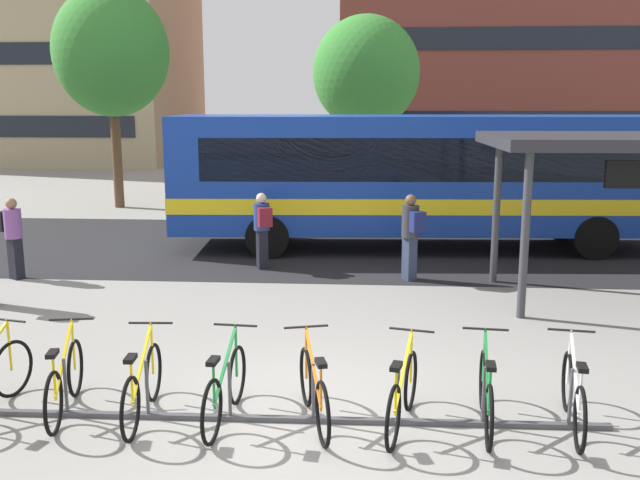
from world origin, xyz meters
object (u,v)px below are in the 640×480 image
Objects in this scene: commuter_navy_pack_3 at (411,231)px; street_tree_0 at (366,73)px; commuter_black_pack_0 at (13,233)px; parked_bicycle_yellow_7 at (402,396)px; street_tree_1 at (111,52)px; commuter_maroon_pack_1 at (262,226)px; parked_bicycle_yellow_3 at (65,382)px; parked_bicycle_white_9 at (573,397)px; parked_bicycle_green_8 at (486,395)px; parked_bicycle_green_5 at (225,390)px; city_bus at (428,176)px; parked_bicycle_orange_6 at (314,392)px; parked_bicycle_yellow_4 at (143,387)px.

commuter_navy_pack_3 is 12.35m from street_tree_0.
commuter_navy_pack_3 is (7.98, 0.41, 0.05)m from commuter_black_pack_0.
street_tree_1 reaches higher than parked_bicycle_yellow_7.
commuter_black_pack_0 is 0.23× the size of street_tree_1.
street_tree_1 reaches higher than commuter_maroon_pack_1.
parked_bicycle_yellow_3 is at bearing -72.52° from street_tree_1.
commuter_maroon_pack_1 is at bearing -53.90° from street_tree_1.
parked_bicycle_white_9 is 18.85m from street_tree_0.
commuter_navy_pack_3 is (-0.46, 6.46, 0.62)m from parked_bicycle_green_8.
parked_bicycle_green_5 and parked_bicycle_white_9 have the same top height.
parked_bicycle_white_9 is at bearing -84.41° from parked_bicycle_green_5.
commuter_maroon_pack_1 is (-3.55, 7.21, 0.56)m from parked_bicycle_green_8.
parked_bicycle_green_5 is 1.00× the size of parked_bicycle_green_8.
parked_bicycle_white_9 is at bearing -73.50° from parked_bicycle_yellow_7.
street_tree_1 reaches higher than parked_bicycle_yellow_3.
city_bus reaches higher than commuter_navy_pack_3.
parked_bicycle_yellow_3 is at bearing -100.39° from street_tree_0.
commuter_maroon_pack_1 is at bearing 33.28° from parked_bicycle_yellow_7.
city_bus is 10.23m from parked_bicycle_green_5.
parked_bicycle_orange_6 is (2.88, -0.08, 0.00)m from parked_bicycle_yellow_3.
street_tree_1 is (-6.13, 8.41, 4.12)m from commuter_maroon_pack_1.
parked_bicycle_green_8 is 1.00× the size of parked_bicycle_white_9.
parked_bicycle_orange_6 and parked_bicycle_white_9 have the same top height.
street_tree_0 is (-0.98, 11.80, 3.50)m from commuter_navy_pack_3.
parked_bicycle_orange_6 is (1.00, 0.01, 0.00)m from parked_bicycle_green_5.
parked_bicycle_orange_6 is 1.90m from parked_bicycle_green_8.
commuter_maroon_pack_1 is (4.88, 1.16, -0.01)m from commuter_black_pack_0.
city_bus is at bearing -79.79° from street_tree_0.
parked_bicycle_white_9 is at bearing -82.55° from street_tree_0.
parked_bicycle_green_5 is 6.98m from commuter_navy_pack_3.
parked_bicycle_white_9 is at bearing -55.72° from street_tree_1.
parked_bicycle_yellow_4 is at bearing -104.97° from parked_bicycle_yellow_3.
city_bus is 7.05× the size of parked_bicycle_green_8.
parked_bicycle_orange_6 is (-2.02, -9.66, -1.39)m from city_bus.
street_tree_0 is at bearing -20.58° from parked_bicycle_yellow_3.
parked_bicycle_yellow_4 is 1.00× the size of parked_bicycle_green_5.
parked_bicycle_green_8 is 8.05m from commuter_maroon_pack_1.
parked_bicycle_yellow_4 is 1.02× the size of parked_bicycle_yellow_7.
city_bus is 7.04× the size of parked_bicycle_yellow_4.
city_bus is at bearing 54.12° from commuter_black_pack_0.
street_tree_0 reaches higher than city_bus.
street_tree_0 is (-2.38, 18.24, 4.12)m from parked_bicycle_white_9.
parked_bicycle_green_5 is 0.26× the size of street_tree_0.
parked_bicycle_yellow_4 and parked_bicycle_white_9 have the same top height.
commuter_navy_pack_3 is (1.44, 6.50, 0.62)m from parked_bicycle_orange_6.
parked_bicycle_yellow_4 and parked_bicycle_green_5 have the same top height.
street_tree_0 is (2.41, 18.30, 4.12)m from parked_bicycle_yellow_4.
parked_bicycle_green_5 is at bearing 129.75° from commuter_navy_pack_3.
street_tree_1 is (-9.81, 5.99, 3.29)m from city_bus.
commuter_navy_pack_3 is at bearing -44.78° from street_tree_1.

